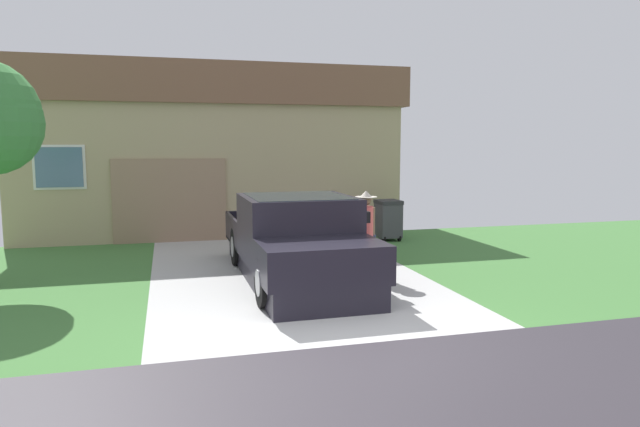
{
  "coord_description": "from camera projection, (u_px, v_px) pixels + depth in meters",
  "views": [
    {
      "loc": [
        -2.24,
        -6.75,
        2.58
      ],
      "look_at": [
        0.53,
        3.47,
        1.29
      ],
      "focal_mm": 31.91,
      "sensor_mm": 36.0,
      "label": 1
    }
  ],
  "objects": [
    {
      "name": "ground",
      "position": [
        410.0,
        410.0,
        5.59
      ],
      "size": [
        29.2,
        18.6,
        0.18
      ],
      "color": "#B1B1AF"
    },
    {
      "name": "pickup_truck",
      "position": [
        298.0,
        244.0,
        10.63
      ],
      "size": [
        2.18,
        5.42,
        1.63
      ],
      "rotation": [
        0.0,
        0.0,
        3.15
      ],
      "color": "black",
      "rests_on": "ground"
    },
    {
      "name": "person_with_hat",
      "position": [
        366.0,
        228.0,
        10.99
      ],
      "size": [
        0.46,
        0.43,
        1.7
      ],
      "rotation": [
        0.0,
        0.0,
        -2.81
      ],
      "color": "navy",
      "rests_on": "ground"
    },
    {
      "name": "handbag",
      "position": [
        364.0,
        276.0,
        10.74
      ],
      "size": [
        0.38,
        0.2,
        0.41
      ],
      "color": "brown",
      "rests_on": "ground"
    },
    {
      "name": "house_with_garage",
      "position": [
        208.0,
        149.0,
        18.31
      ],
      "size": [
        10.99,
        6.81,
        4.78
      ],
      "color": "tan",
      "rests_on": "ground"
    },
    {
      "name": "wheeled_trash_bin",
      "position": [
        388.0,
        218.0,
        15.34
      ],
      "size": [
        0.6,
        0.72,
        1.09
      ],
      "color": "#424247",
      "rests_on": "ground"
    }
  ]
}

